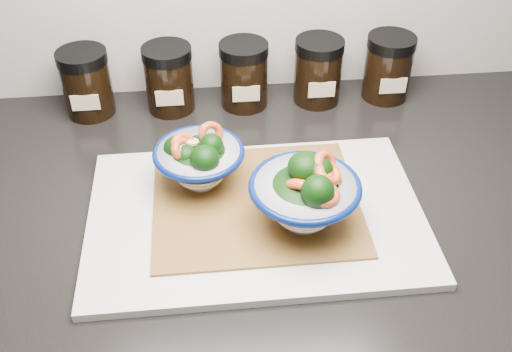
{
  "coord_description": "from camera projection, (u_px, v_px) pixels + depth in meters",
  "views": [
    {
      "loc": [
        -0.06,
        0.81,
        1.46
      ],
      "look_at": [
        0.01,
        1.42,
        0.96
      ],
      "focal_mm": 42.0,
      "sensor_mm": 36.0,
      "label": 1
    }
  ],
  "objects": [
    {
      "name": "bamboo_mat",
      "position": [
        256.0,
        202.0,
        0.82
      ],
      "size": [
        0.28,
        0.24,
        0.0
      ],
      "primitive_type": "cube",
      "color": "#A17430",
      "rests_on": "cutting_board"
    },
    {
      "name": "bowl_left",
      "position": [
        198.0,
        160.0,
        0.82
      ],
      "size": [
        0.13,
        0.13,
        0.1
      ],
      "rotation": [
        0.0,
        0.0,
        -0.43
      ],
      "color": "white",
      "rests_on": "bamboo_mat"
    },
    {
      "name": "spice_jar_d",
      "position": [
        318.0,
        71.0,
        1.01
      ],
      "size": [
        0.08,
        0.08,
        0.11
      ],
      "color": "black",
      "rests_on": "countertop"
    },
    {
      "name": "spice_jar_c",
      "position": [
        244.0,
        75.0,
        1.0
      ],
      "size": [
        0.08,
        0.08,
        0.11
      ],
      "color": "black",
      "rests_on": "countertop"
    },
    {
      "name": "spice_jar_e",
      "position": [
        388.0,
        67.0,
        1.02
      ],
      "size": [
        0.08,
        0.08,
        0.11
      ],
      "color": "black",
      "rests_on": "countertop"
    },
    {
      "name": "spice_jar_a",
      "position": [
        86.0,
        83.0,
        0.98
      ],
      "size": [
        0.08,
        0.08,
        0.11
      ],
      "color": "black",
      "rests_on": "countertop"
    },
    {
      "name": "bowl_right",
      "position": [
        306.0,
        195.0,
        0.76
      ],
      "size": [
        0.14,
        0.14,
        0.11
      ],
      "rotation": [
        0.0,
        0.0,
        0.37
      ],
      "color": "white",
      "rests_on": "bamboo_mat"
    },
    {
      "name": "cutting_board",
      "position": [
        256.0,
        215.0,
        0.81
      ],
      "size": [
        0.45,
        0.3,
        0.01
      ],
      "primitive_type": "cube",
      "color": "beige",
      "rests_on": "countertop"
    },
    {
      "name": "spice_jar_b",
      "position": [
        169.0,
        78.0,
        0.99
      ],
      "size": [
        0.08,
        0.08,
        0.11
      ],
      "color": "black",
      "rests_on": "countertop"
    },
    {
      "name": "countertop",
      "position": [
        249.0,
        205.0,
        0.87
      ],
      "size": [
        3.5,
        0.6,
        0.04
      ],
      "primitive_type": "cube",
      "color": "black",
      "rests_on": "cabinet"
    }
  ]
}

